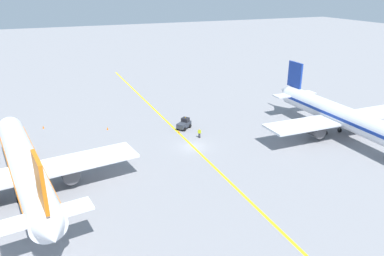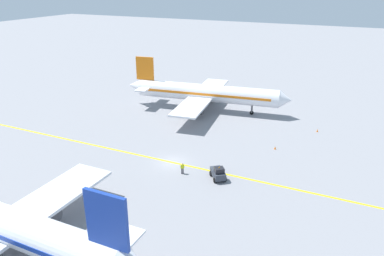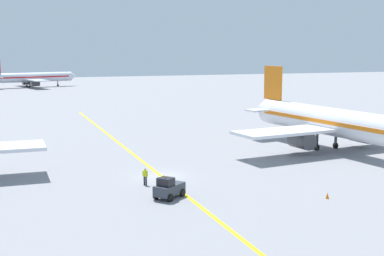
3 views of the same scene
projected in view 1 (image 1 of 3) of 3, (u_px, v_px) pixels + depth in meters
name	position (u px, v px, depth m)	size (l,w,h in m)	color
ground_plane	(193.00, 147.00, 61.23)	(400.00, 400.00, 0.00)	gray
apron_yellow_centreline	(193.00, 147.00, 61.23)	(0.40, 120.00, 0.01)	yellow
airplane_at_gate	(342.00, 116.00, 64.00)	(28.01, 35.41, 10.60)	silver
airplane_adjacent_stand	(25.00, 167.00, 46.38)	(28.45, 35.51, 10.60)	white
baggage_tug_dark	(184.00, 124.00, 68.64)	(3.29, 3.03, 2.11)	#333842
ground_crew_worker	(199.00, 133.00, 64.46)	(0.45, 0.43, 1.68)	#23232D
traffic_cone_near_nose	(107.00, 128.00, 68.31)	(0.32, 0.32, 0.55)	orange
traffic_cone_mid_apron	(179.00, 132.00, 66.77)	(0.32, 0.32, 0.55)	orange
traffic_cone_by_wingtip	(301.00, 125.00, 69.87)	(0.32, 0.32, 0.55)	orange
traffic_cone_far_edge	(43.00, 127.00, 68.90)	(0.32, 0.32, 0.55)	orange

